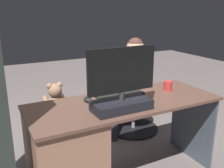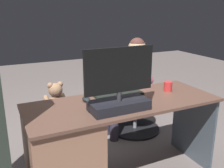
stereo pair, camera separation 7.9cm
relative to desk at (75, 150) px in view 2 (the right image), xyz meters
name	(u,v)px [view 2 (the right image)]	position (x,y,z in m)	size (l,w,h in m)	color
ground_plane	(107,158)	(-0.42, -0.34, -0.38)	(10.00, 10.00, 0.00)	slate
desk	(75,150)	(0.00, 0.00, 0.00)	(1.57, 0.61, 0.72)	brown
monitor	(119,91)	(-0.30, 0.14, 0.48)	(0.53, 0.21, 0.46)	black
keyboard	(119,95)	(-0.45, -0.13, 0.35)	(0.42, 0.14, 0.02)	black
computer_mouse	(86,99)	(-0.15, -0.13, 0.35)	(0.06, 0.10, 0.04)	black
cup	(168,86)	(-0.91, -0.06, 0.38)	(0.07, 0.07, 0.09)	red
tv_remote	(91,108)	(-0.12, 0.04, 0.34)	(0.04, 0.15, 0.02)	black
office_chair_teddy	(58,129)	(-0.02, -0.65, -0.12)	(0.52, 0.52, 0.45)	black
teddy_bear	(56,98)	(-0.02, -0.66, 0.21)	(0.21, 0.22, 0.31)	#9B7253
visitor_chair	(135,111)	(-0.99, -0.76, -0.14)	(0.60, 0.60, 0.45)	black
person	(131,78)	(-0.91, -0.75, 0.29)	(0.53, 0.51, 1.12)	brown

